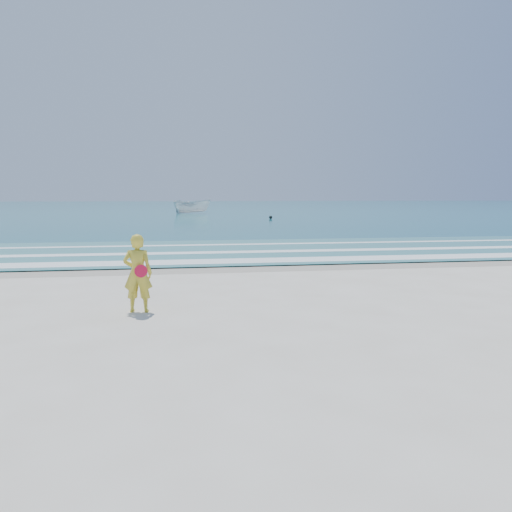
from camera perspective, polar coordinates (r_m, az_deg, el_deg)
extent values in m
plane|color=silver|center=(8.50, 1.08, -10.04)|extent=(400.00, 400.00, 0.00)
cube|color=#B2A893|center=(17.24, -4.25, -1.33)|extent=(400.00, 2.40, 0.00)
cube|color=#19727F|center=(113.03, -8.48, 5.64)|extent=(400.00, 190.00, 0.04)
cube|color=#59B7AD|center=(22.18, -5.37, 0.62)|extent=(400.00, 10.00, 0.01)
cube|color=white|center=(18.51, -4.60, -0.60)|extent=(400.00, 1.40, 0.01)
cube|color=white|center=(21.38, -5.22, 0.41)|extent=(400.00, 0.90, 0.01)
cube|color=white|center=(24.66, -5.76, 1.27)|extent=(400.00, 0.60, 0.01)
imported|color=silver|center=(67.97, -7.32, 5.67)|extent=(5.37, 3.01, 1.96)
sphere|color=black|center=(51.80, 1.68, 4.45)|extent=(0.34, 0.34, 0.34)
imported|color=gold|center=(10.88, -13.36, -1.93)|extent=(0.66, 0.47, 1.68)
cylinder|color=red|center=(10.69, -13.01, -1.69)|extent=(0.27, 0.08, 0.27)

